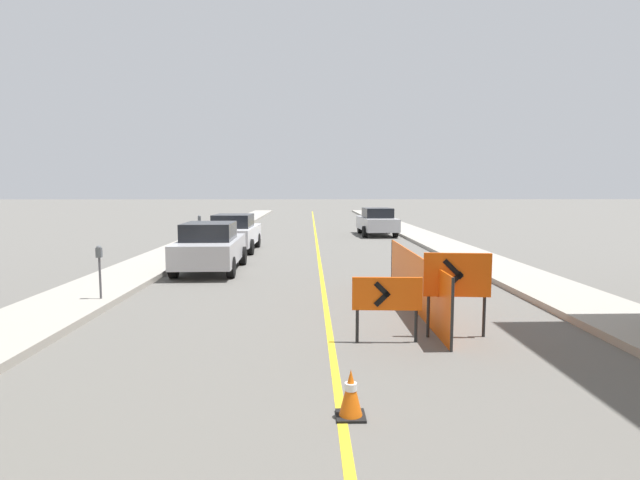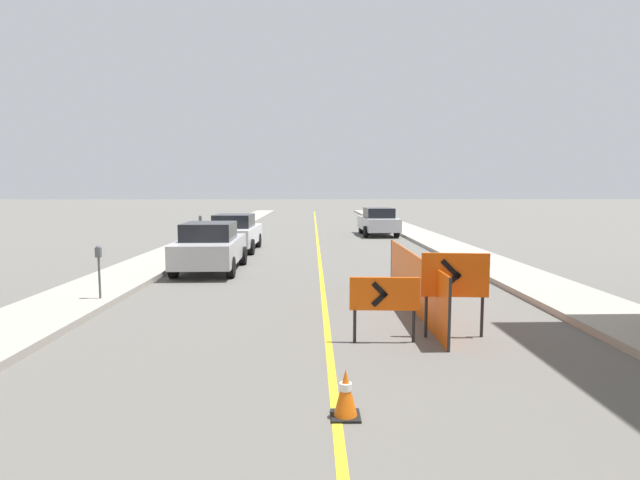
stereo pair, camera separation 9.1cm
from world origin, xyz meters
name	(u,v)px [view 2 (the right image)]	position (x,y,z in m)	size (l,w,h in m)	color
lane_stripe	(318,245)	(0.00, 36.73, 0.00)	(0.12, 73.47, 0.01)	gold
sidewalk_left	(195,244)	(-5.83, 36.73, 0.08)	(2.06, 73.47, 0.15)	#9E998E
sidewalk_right	(440,243)	(5.83, 36.73, 0.08)	(2.06, 73.47, 0.15)	#9E998E
traffic_cone_farthest	(346,394)	(0.11, 18.71, 0.28)	(0.34, 0.34, 0.58)	black
arrow_barricade_primary	(384,296)	(0.96, 21.55, 0.81)	(1.20, 0.12, 1.14)	#EF560C
arrow_barricade_secondary	(455,278)	(2.26, 21.85, 1.07)	(1.19, 0.17, 1.52)	#EF560C
safety_mesh_fence	(413,281)	(1.96, 24.05, 0.62)	(0.08, 6.10, 1.23)	#EF560C
parked_car_curb_near	(211,247)	(-3.57, 29.26, 0.80)	(1.94, 4.34, 1.59)	#B7B7BC
parked_car_curb_mid	(235,232)	(-3.61, 34.59, 0.80)	(1.94, 4.34, 1.59)	silver
parked_car_curb_far	(378,222)	(3.55, 41.82, 0.80)	(2.02, 4.39, 1.59)	#B7B7BC
parking_meter_near_curb	(99,261)	(-5.15, 24.49, 1.02)	(0.12, 0.11, 1.23)	#4C4C51
parking_meter_far_curb	(200,224)	(-5.15, 34.92, 1.13)	(0.12, 0.11, 1.38)	#4C4C51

